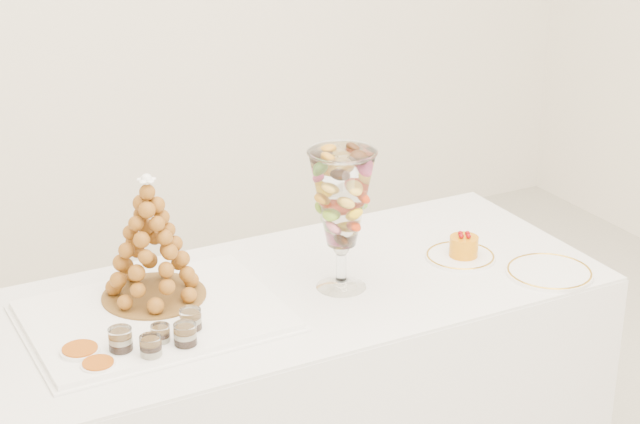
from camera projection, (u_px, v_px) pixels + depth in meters
buffet_table at (272, 406)px, 3.00m from camera, size 1.86×0.76×0.70m
lace_tray at (155, 316)px, 2.73m from camera, size 0.63×0.47×0.02m
macaron_vase at (342, 201)px, 2.81m from camera, size 0.18×0.18×0.39m
cake_plate at (460, 257)px, 3.08m from camera, size 0.20×0.20×0.01m
spare_plate at (549, 272)px, 2.98m from camera, size 0.24×0.24×0.01m
verrine_a at (121, 343)px, 2.54m from camera, size 0.07×0.07×0.08m
verrine_b at (161, 337)px, 2.58m from camera, size 0.06×0.06×0.06m
verrine_c at (191, 323)px, 2.64m from camera, size 0.06×0.06×0.07m
verrine_d at (151, 350)px, 2.52m from camera, size 0.06×0.06×0.07m
verrine_e at (185, 338)px, 2.57m from camera, size 0.06×0.06×0.08m
ramekin_back at (80, 355)px, 2.54m from camera, size 0.10×0.10×0.03m
ramekin_front at (99, 368)px, 2.49m from camera, size 0.08×0.08×0.03m
croquembouche at (150, 238)px, 2.74m from camera, size 0.28×0.28×0.34m
mousse_cake at (464, 246)px, 3.06m from camera, size 0.08×0.08×0.07m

